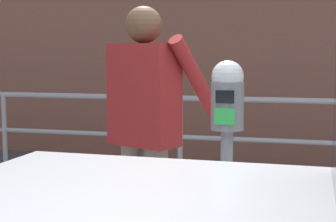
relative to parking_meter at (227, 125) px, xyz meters
name	(u,v)px	position (x,y,z in m)	size (l,w,h in m)	color
parking_meter	(227,125)	(0.00, 0.00, 0.00)	(0.18, 0.19, 1.39)	slate
pedestrian_at_meter	(145,124)	(-0.56, 0.24, -0.04)	(0.74, 0.47, 1.72)	slate
background_railing	(282,124)	(0.19, 2.65, -0.32)	(24.06, 0.06, 0.98)	gray
backdrop_wall	(290,35)	(0.19, 4.86, 0.68)	(32.00, 0.50, 3.67)	brown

